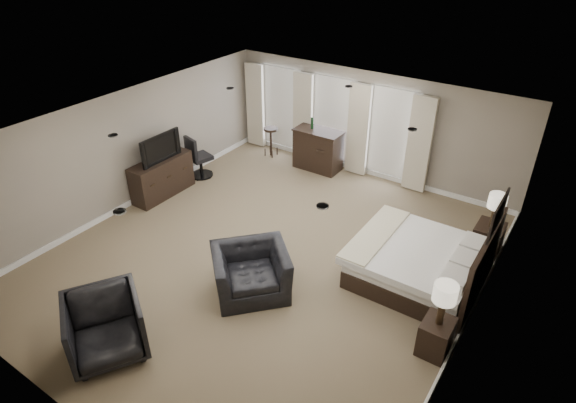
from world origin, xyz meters
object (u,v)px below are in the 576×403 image
Objects in this scene: tv at (159,157)px; armchair_far at (105,325)px; bar_counter at (318,149)px; bar_stool_right at (322,161)px; lamp_near at (443,304)px; nightstand_near at (436,337)px; bar_stool_left at (271,142)px; dresser at (162,177)px; lamp_far at (495,211)px; armchair_near at (251,265)px; desk_chair at (200,156)px; nightstand_far at (487,240)px; bed at (418,247)px.

tv is 1.02× the size of armchair_far.
armchair_far is 7.03m from bar_counter.
lamp_near is at bearing -43.14° from bar_stool_right.
nightstand_near is 0.72× the size of bar_stool_left.
armchair_far is at bearing -73.85° from bar_stool_left.
bar_counter is (-4.61, 4.27, -0.40)m from lamp_near.
bar_stool_left is at bearing 75.01° from dresser.
bar_stool_right is (-4.36, 1.19, -0.66)m from lamp_far.
bar_stool_right is at bearing 49.68° from dresser.
bar_stool_right is (2.56, 3.01, -0.11)m from dresser.
armchair_near is 1.59× the size of bar_stool_left.
dresser is 0.53m from tv.
desk_chair reaches higher than tv.
tv is at bearing 68.78° from armchair_far.
tv is 4.12m from armchair_near.
nightstand_near is 2.90m from nightstand_far.
bed is at bearing -6.27° from armchair_near.
desk_chair reaches higher than bar_counter.
tv is (0.00, 0.00, 0.53)m from dresser.
dresser is (-6.92, 1.07, 0.16)m from nightstand_near.
lamp_near is 2.90m from lamp_far.
desk_chair is (0.10, 1.19, -0.43)m from tv.
nightstand_far is at bearing 90.00° from nightstand_near.
bar_stool_left is (0.85, 3.16, -0.05)m from dresser.
lamp_near is at bearing -38.43° from armchair_near.
desk_chair is (-3.70, 2.73, -0.01)m from armchair_near.
bar_counter is 1.78× the size of bar_stool_right.
lamp_far is 7.16m from tv.
desk_chair is (-2.77, 5.00, 0.01)m from armchair_far.
lamp_far reaches higher than armchair_far.
lamp_far reaches higher than dresser.
lamp_far is 6.96m from armchair_far.
desk_chair is at bearing 161.65° from lamp_near.
armchair_far is at bearing -125.67° from nightstand_far.
lamp_far is at bearing -159.74° from desk_chair.
dresser is at bearing -104.99° from bar_stool_left.
lamp_far is 4.57m from bar_stool_right.
lamp_far is 0.63× the size of armchair_far.
bed is at bearing -121.54° from nightstand_far.
nightstand_far is at bearing 58.46° from bed.
bar_stool_left is (-6.07, 1.34, 0.07)m from nightstand_far.
nightstand_near is 0.64m from lamp_near.
armchair_far reaches higher than bar_counter.
nightstand_near is at bearing -90.00° from nightstand_far.
desk_chair reaches higher than nightstand_far.
bar_counter reaches higher than nightstand_far.
armchair_far is 5.72m from desk_chair.
dresser is (-6.92, -1.83, -0.55)m from lamp_far.
bar_stool_left is 0.73× the size of desk_chair.
bed is at bearing 121.54° from lamp_near.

